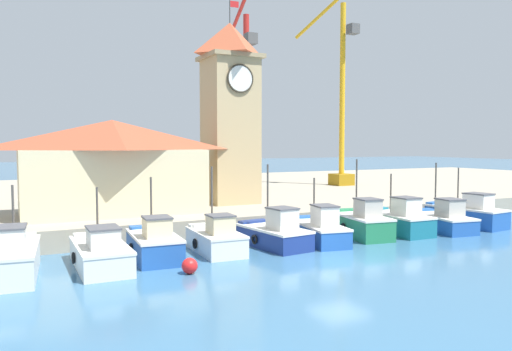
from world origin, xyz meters
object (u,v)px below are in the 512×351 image
fishing_boat_far_left (13,258)px  fishing_boat_far_right (442,220)px  fishing_boat_right_outer (397,221)px  fishing_boat_mid_right (319,230)px  fishing_boat_right_inner (361,223)px  fishing_boat_end_right (467,214)px  fishing_boat_left_inner (154,244)px  port_crane_near (246,121)px  fishing_boat_mid_left (216,239)px  port_crane_far (341,114)px  fishing_boat_center (274,233)px  mooring_buoy (190,266)px  warehouse_left (113,166)px  fishing_boat_left_outer (100,253)px  clock_tower (230,109)px

fishing_boat_far_left → fishing_boat_far_right: 24.56m
fishing_boat_far_left → fishing_boat_right_outer: (21.44, 0.76, -0.01)m
fishing_boat_mid_right → fishing_boat_right_inner: bearing=4.5°
fishing_boat_far_left → fishing_boat_end_right: 27.58m
fishing_boat_left_inner → port_crane_near: 25.65m
fishing_boat_right_outer → fishing_boat_end_right: 6.13m
fishing_boat_left_inner → fishing_boat_end_right: bearing=0.5°
fishing_boat_right_inner → fishing_boat_far_right: 5.95m
fishing_boat_mid_left → fishing_boat_far_right: bearing=-1.9°
fishing_boat_left_inner → fishing_boat_mid_right: (9.35, -0.12, -0.03)m
fishing_boat_far_right → port_crane_far: 22.63m
fishing_boat_left_inner → fishing_boat_center: (6.53, -0.09, -0.03)m
fishing_boat_right_inner → mooring_buoy: (-11.90, -3.50, -0.48)m
fishing_boat_mid_right → warehouse_left: warehouse_left is taller
fishing_boat_right_inner → fishing_boat_far_left: bearing=-177.7°
fishing_boat_center → port_crane_far: 28.27m
fishing_boat_left_outer → fishing_boat_end_right: (24.05, 0.79, 0.12)m
fishing_boat_right_outer → port_crane_near: (-0.98, 19.95, 6.97)m
fishing_boat_right_inner → fishing_boat_right_outer: 2.80m
fishing_boat_far_left → port_crane_near: (20.46, 20.71, 6.96)m
fishing_boat_mid_right → fishing_boat_right_outer: (5.98, 0.26, 0.06)m
fishing_boat_mid_left → port_crane_far: (21.99, 19.58, 7.92)m
fishing_boat_left_inner → fishing_boat_right_inner: (12.53, 0.13, 0.07)m
fishing_boat_right_inner → warehouse_left: 15.72m
fishing_boat_center → clock_tower: size_ratio=0.32×
fishing_boat_left_outer → fishing_boat_center: bearing=3.3°
fishing_boat_left_inner → fishing_boat_far_right: 18.45m
fishing_boat_center → fishing_boat_mid_left: bearing=177.7°
fishing_boat_center → fishing_boat_right_inner: fishing_boat_right_inner is taller
fishing_boat_left_inner → fishing_boat_end_right: size_ratio=0.86×
fishing_boat_center → fishing_boat_far_right: bearing=-1.8°
fishing_boat_right_inner → port_crane_far: size_ratio=0.24×
fishing_boat_left_outer → fishing_boat_mid_left: bearing=6.4°
fishing_boat_right_inner → mooring_buoy: size_ratio=6.83×
fishing_boat_far_left → port_crane_near: port_crane_near is taller
fishing_boat_mid_right → port_crane_near: bearing=76.1°
fishing_boat_left_outer → port_crane_far: size_ratio=0.26×
fishing_boat_left_outer → fishing_boat_center: 9.14m
fishing_boat_mid_left → clock_tower: 13.66m
fishing_boat_mid_right → fishing_boat_right_outer: bearing=2.5°
fishing_boat_left_inner → fishing_boat_far_right: (18.45, -0.48, -0.05)m
fishing_boat_center → fishing_boat_right_outer: bearing=1.5°
mooring_buoy → clock_tower: bearing=60.1°
fishing_boat_end_right → mooring_buoy: bearing=-170.3°
fishing_boat_left_inner → fishing_boat_mid_right: bearing=-0.8°
fishing_boat_left_inner → fishing_boat_mid_left: size_ratio=1.06×
fishing_boat_left_inner → fishing_boat_mid_left: bearing=0.8°
clock_tower → warehouse_left: 9.75m
port_crane_near → fishing_boat_mid_left: bearing=-119.1°
fishing_boat_center → fishing_boat_far_right: (11.92, -0.38, -0.02)m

